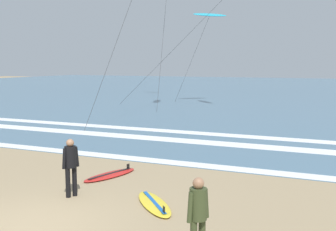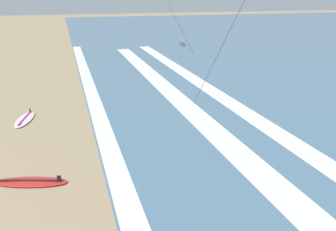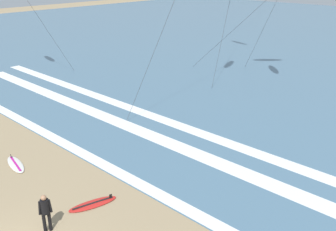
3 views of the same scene
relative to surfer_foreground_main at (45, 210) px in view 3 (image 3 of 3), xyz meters
name	(u,v)px [view 3 (image 3 of 3)]	position (x,y,z in m)	size (l,w,h in m)	color
wave_foam_shoreline	(155,192)	(1.17, 4.63, -0.94)	(55.87, 0.67, 0.01)	white
wave_foam_mid_break	(183,149)	(-0.69, 8.74, -0.94)	(46.43, 1.09, 0.01)	white
wave_foam_outer_break	(204,134)	(-1.00, 11.00, -0.94)	(48.03, 0.93, 0.01)	white
surfer_foreground_main	(45,210)	(0.00, 0.00, 0.00)	(0.32, 0.50, 1.60)	black
surfboard_right_spare	(16,164)	(-5.76, 1.56, -0.91)	(2.18, 1.00, 0.25)	silver
surfboard_foreground_flat	(93,204)	(-0.10, 2.17, -0.91)	(1.17, 2.18, 0.25)	red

